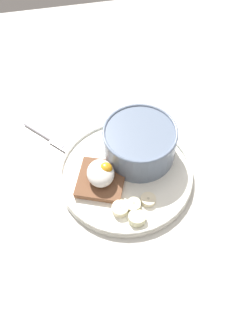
# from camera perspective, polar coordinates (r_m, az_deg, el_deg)

# --- Properties ---
(ground_plane) EXTENTS (1.20, 1.20, 0.02)m
(ground_plane) POSITION_cam_1_polar(r_m,az_deg,el_deg) (0.76, 0.00, -1.68)
(ground_plane) COLOR beige
(ground_plane) RESTS_ON ground
(plate) EXTENTS (0.27, 0.27, 0.02)m
(plate) POSITION_cam_1_polar(r_m,az_deg,el_deg) (0.74, 0.00, -0.95)
(plate) COLOR white
(plate) RESTS_ON ground_plane
(oatmeal_bowl) EXTENTS (0.15, 0.15, 0.07)m
(oatmeal_bowl) POSITION_cam_1_polar(r_m,az_deg,el_deg) (0.74, 2.09, 3.78)
(oatmeal_bowl) COLOR slate
(oatmeal_bowl) RESTS_ON plate
(toast_slice) EXTENTS (0.12, 0.12, 0.01)m
(toast_slice) POSITION_cam_1_polar(r_m,az_deg,el_deg) (0.72, -3.79, -1.79)
(toast_slice) COLOR brown
(toast_slice) RESTS_ON plate
(poached_egg) EXTENTS (0.06, 0.05, 0.04)m
(poached_egg) POSITION_cam_1_polar(r_m,az_deg,el_deg) (0.70, -3.80, -0.72)
(poached_egg) COLOR white
(poached_egg) RESTS_ON toast_slice
(banana_slice_front) EXTENTS (0.04, 0.04, 0.01)m
(banana_slice_front) POSITION_cam_1_polar(r_m,az_deg,el_deg) (0.70, 3.40, -4.82)
(banana_slice_front) COLOR #F1E4BE
(banana_slice_front) RESTS_ON plate
(banana_slice_left) EXTENTS (0.04, 0.04, 0.02)m
(banana_slice_left) POSITION_cam_1_polar(r_m,az_deg,el_deg) (0.68, 2.06, -7.55)
(banana_slice_left) COLOR beige
(banana_slice_left) RESTS_ON plate
(banana_slice_back) EXTENTS (0.04, 0.04, 0.01)m
(banana_slice_back) POSITION_cam_1_polar(r_m,az_deg,el_deg) (0.69, -0.88, -6.21)
(banana_slice_back) COLOR #F4E8BF
(banana_slice_back) RESTS_ON plate
(banana_slice_right) EXTENTS (0.04, 0.04, 0.02)m
(banana_slice_right) POSITION_cam_1_polar(r_m,az_deg,el_deg) (0.70, 1.25, -5.60)
(banana_slice_right) COLOR beige
(banana_slice_right) RESTS_ON plate
(knife) EXTENTS (0.12, 0.11, 0.01)m
(knife) POSITION_cam_1_polar(r_m,az_deg,el_deg) (0.81, -11.49, 4.36)
(knife) COLOR silver
(knife) RESTS_ON ground_plane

